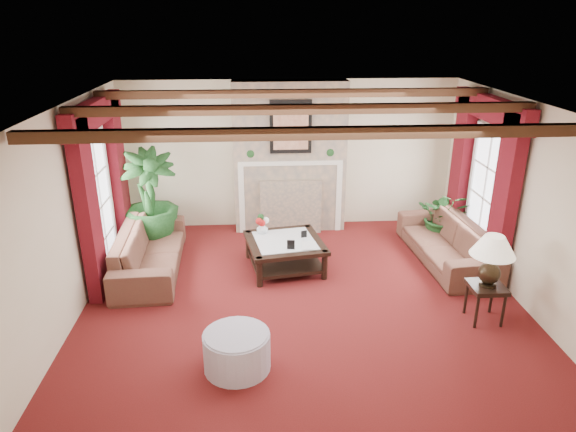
{
  "coord_description": "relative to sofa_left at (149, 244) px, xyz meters",
  "views": [
    {
      "loc": [
        -0.6,
        -6.38,
        3.71
      ],
      "look_at": [
        -0.17,
        0.4,
        1.07
      ],
      "focal_mm": 32.0,
      "sensor_mm": 36.0,
      "label": 1
    }
  ],
  "objects": [
    {
      "name": "floor",
      "position": [
        2.28,
        -0.95,
        -0.45
      ],
      "size": [
        6.0,
        6.0,
        0.0
      ],
      "primitive_type": "plane",
      "color": "#4B0F0D",
      "rests_on": "ground"
    },
    {
      "name": "ceiling",
      "position": [
        2.28,
        -0.95,
        2.25
      ],
      "size": [
        6.0,
        6.0,
        0.0
      ],
      "primitive_type": "plane",
      "rotation": [
        3.14,
        0.0,
        0.0
      ],
      "color": "white",
      "rests_on": "floor"
    },
    {
      "name": "back_wall",
      "position": [
        2.28,
        1.8,
        0.9
      ],
      "size": [
        6.0,
        0.02,
        2.7
      ],
      "primitive_type": "cube",
      "color": "beige",
      "rests_on": "ground"
    },
    {
      "name": "left_wall",
      "position": [
        -0.72,
        -0.95,
        0.9
      ],
      "size": [
        0.02,
        5.5,
        2.7
      ],
      "primitive_type": "cube",
      "color": "beige",
      "rests_on": "ground"
    },
    {
      "name": "right_wall",
      "position": [
        5.28,
        -0.95,
        0.9
      ],
      "size": [
        0.02,
        5.5,
        2.7
      ],
      "primitive_type": "cube",
      "color": "beige",
      "rests_on": "ground"
    },
    {
      "name": "ceiling_beams",
      "position": [
        2.28,
        -0.95,
        2.19
      ],
      "size": [
        6.0,
        3.0,
        0.12
      ],
      "primitive_type": null,
      "color": "#362211",
      "rests_on": "ceiling"
    },
    {
      "name": "fireplace",
      "position": [
        2.28,
        1.6,
        2.25
      ],
      "size": [
        2.0,
        0.52,
        2.7
      ],
      "primitive_type": null,
      "color": "#9D8366",
      "rests_on": "ground"
    },
    {
      "name": "french_door_left",
      "position": [
        -0.69,
        0.05,
        1.68
      ],
      "size": [
        0.1,
        1.1,
        2.16
      ],
      "primitive_type": null,
      "color": "white",
      "rests_on": "ground"
    },
    {
      "name": "french_door_right",
      "position": [
        5.25,
        0.05,
        1.68
      ],
      "size": [
        0.1,
        1.1,
        2.16
      ],
      "primitive_type": null,
      "color": "white",
      "rests_on": "ground"
    },
    {
      "name": "curtains_left",
      "position": [
        -0.58,
        0.05,
        2.1
      ],
      "size": [
        0.2,
        2.4,
        2.55
      ],
      "primitive_type": null,
      "color": "#4E0A13",
      "rests_on": "ground"
    },
    {
      "name": "curtains_right",
      "position": [
        5.14,
        0.05,
        2.1
      ],
      "size": [
        0.2,
        2.4,
        2.55
      ],
      "primitive_type": null,
      "color": "#4E0A13",
      "rests_on": "ground"
    },
    {
      "name": "sofa_left",
      "position": [
        0.0,
        0.0,
        0.0
      ],
      "size": [
        2.35,
        0.88,
        0.89
      ],
      "primitive_type": "imported",
      "rotation": [
        0.0,
        0.0,
        1.62
      ],
      "color": "#3A0F1D",
      "rests_on": "ground"
    },
    {
      "name": "sofa_right",
      "position": [
        4.71,
        0.03,
        -0.0
      ],
      "size": [
        2.35,
        0.96,
        0.89
      ],
      "primitive_type": "imported",
      "rotation": [
        0.0,
        0.0,
        -1.5
      ],
      "color": "#3A0F1D",
      "rests_on": "ground"
    },
    {
      "name": "potted_palm",
      "position": [
        -0.13,
        0.92,
        0.02
      ],
      "size": [
        2.04,
        2.3,
        0.94
      ],
      "primitive_type": "imported",
      "rotation": [
        0.0,
        0.0,
        0.35
      ],
      "color": "black",
      "rests_on": "ground"
    },
    {
      "name": "small_plant",
      "position": [
        4.91,
        0.77,
        -0.07
      ],
      "size": [
        1.58,
        1.61,
        0.75
      ],
      "primitive_type": "imported",
      "rotation": [
        0.0,
        0.0,
        -0.42
      ],
      "color": "black",
      "rests_on": "ground"
    },
    {
      "name": "coffee_table",
      "position": [
        2.09,
        -0.07,
        -0.21
      ],
      "size": [
        1.31,
        1.31,
        0.47
      ],
      "primitive_type": null,
      "rotation": [
        0.0,
        0.0,
        0.17
      ],
      "color": "black",
      "rests_on": "ground"
    },
    {
      "name": "side_table",
      "position": [
        4.59,
        -1.72,
        -0.19
      ],
      "size": [
        0.49,
        0.49,
        0.51
      ],
      "primitive_type": null,
      "rotation": [
        0.0,
        0.0,
        0.13
      ],
      "color": "black",
      "rests_on": "ground"
    },
    {
      "name": "ottoman",
      "position": [
        1.41,
        -2.5,
        -0.23
      ],
      "size": [
        0.75,
        0.75,
        0.44
      ],
      "primitive_type": "cylinder",
      "color": "#A299AD",
      "rests_on": "ground"
    },
    {
      "name": "table_lamp",
      "position": [
        4.59,
        -1.72,
        0.42
      ],
      "size": [
        0.56,
        0.56,
        0.71
      ],
      "primitive_type": null,
      "color": "black",
      "rests_on": "side_table"
    },
    {
      "name": "flower_vase",
      "position": [
        1.75,
        0.24,
        0.11
      ],
      "size": [
        0.32,
        0.32,
        0.18
      ],
      "primitive_type": "imported",
      "rotation": [
        0.0,
        0.0,
        -0.42
      ],
      "color": "silver",
      "rests_on": "coffee_table"
    },
    {
      "name": "book",
      "position": [
        2.33,
        -0.31,
        0.17
      ],
      "size": [
        0.22,
        0.04,
        0.3
      ],
      "primitive_type": "imported",
      "rotation": [
        0.0,
        0.0,
        -0.04
      ],
      "color": "black",
      "rests_on": "coffee_table"
    },
    {
      "name": "photo_frame_a",
      "position": [
        2.16,
        -0.4,
        0.1
      ],
      "size": [
        0.12,
        0.03,
        0.15
      ],
      "primitive_type": null,
      "rotation": [
        0.0,
        0.0,
        -0.12
      ],
      "color": "black",
      "rests_on": "coffee_table"
    },
    {
      "name": "photo_frame_b",
      "position": [
        2.4,
        0.03,
        0.08
      ],
      "size": [
        0.1,
        0.04,
        0.12
      ],
      "primitive_type": null,
      "rotation": [
        0.0,
        0.0,
        0.28
      ],
      "color": "black",
      "rests_on": "coffee_table"
    }
  ]
}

